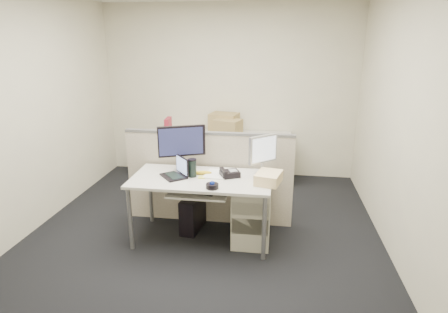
% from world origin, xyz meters
% --- Properties ---
extents(floor, '(4.00, 4.50, 0.01)m').
position_xyz_m(floor, '(0.00, 0.00, -0.01)').
color(floor, black).
rests_on(floor, ground).
extents(wall_back, '(4.00, 0.02, 2.70)m').
position_xyz_m(wall_back, '(0.00, 2.25, 1.35)').
color(wall_back, beige).
rests_on(wall_back, ground).
extents(wall_front, '(4.00, 0.02, 2.70)m').
position_xyz_m(wall_front, '(0.00, -2.25, 1.35)').
color(wall_front, beige).
rests_on(wall_front, ground).
extents(wall_left, '(0.02, 4.50, 2.70)m').
position_xyz_m(wall_left, '(-2.00, 0.00, 1.35)').
color(wall_left, beige).
rests_on(wall_left, ground).
extents(wall_right, '(0.02, 4.50, 2.70)m').
position_xyz_m(wall_right, '(2.00, 0.00, 1.35)').
color(wall_right, beige).
rests_on(wall_right, ground).
extents(desk, '(1.50, 0.75, 0.73)m').
position_xyz_m(desk, '(0.00, 0.00, 0.66)').
color(desk, silver).
rests_on(desk, floor).
extents(keyboard_tray, '(0.62, 0.32, 0.02)m').
position_xyz_m(keyboard_tray, '(0.00, -0.18, 0.62)').
color(keyboard_tray, silver).
rests_on(keyboard_tray, desk).
extents(drawer_pedestal, '(0.40, 0.55, 0.65)m').
position_xyz_m(drawer_pedestal, '(0.55, 0.05, 0.33)').
color(drawer_pedestal, '#AAA690').
rests_on(drawer_pedestal, floor).
extents(cubicle_partition, '(2.00, 0.06, 1.10)m').
position_xyz_m(cubicle_partition, '(0.00, 0.45, 0.55)').
color(cubicle_partition, beige).
rests_on(cubicle_partition, floor).
extents(back_counter, '(2.00, 0.60, 0.72)m').
position_xyz_m(back_counter, '(0.00, 1.93, 0.36)').
color(back_counter, '#AAA690').
rests_on(back_counter, floor).
extents(monitor_main, '(0.56, 0.39, 0.52)m').
position_xyz_m(monitor_main, '(-0.25, 0.18, 0.99)').
color(monitor_main, black).
rests_on(monitor_main, desk).
extents(monitor_small, '(0.39, 0.38, 0.44)m').
position_xyz_m(monitor_small, '(0.65, 0.18, 0.95)').
color(monitor_small, '#B7B7BC').
rests_on(monitor_small, desk).
extents(laptop, '(0.34, 0.35, 0.21)m').
position_xyz_m(laptop, '(-0.30, -0.02, 0.84)').
color(laptop, black).
rests_on(laptop, desk).
extents(trackball, '(0.17, 0.17, 0.05)m').
position_xyz_m(trackball, '(0.17, -0.28, 0.75)').
color(trackball, black).
rests_on(trackball, desk).
extents(desk_phone, '(0.25, 0.23, 0.06)m').
position_xyz_m(desk_phone, '(0.30, 0.08, 0.76)').
color(desk_phone, black).
rests_on(desk_phone, desk).
extents(paper_stack, '(0.26, 0.32, 0.01)m').
position_xyz_m(paper_stack, '(0.15, 0.12, 0.74)').
color(paper_stack, white).
rests_on(paper_stack, desk).
extents(sticky_pad, '(0.08, 0.08, 0.01)m').
position_xyz_m(sticky_pad, '(0.01, 0.00, 0.74)').
color(sticky_pad, '#E5E84B').
rests_on(sticky_pad, desk).
extents(travel_mug, '(0.11, 0.11, 0.19)m').
position_xyz_m(travel_mug, '(-0.10, 0.02, 0.82)').
color(travel_mug, black).
rests_on(travel_mug, desk).
extents(banana, '(0.20, 0.08, 0.04)m').
position_xyz_m(banana, '(0.00, 0.10, 0.75)').
color(banana, yellow).
rests_on(banana, desk).
extents(cellphone, '(0.08, 0.12, 0.01)m').
position_xyz_m(cellphone, '(-0.15, 0.20, 0.74)').
color(cellphone, black).
rests_on(cellphone, desk).
extents(manila_folders, '(0.30, 0.35, 0.11)m').
position_xyz_m(manila_folders, '(0.72, -0.05, 0.79)').
color(manila_folders, '#F2E19B').
rests_on(manila_folders, desk).
extents(keyboard, '(0.48, 0.23, 0.03)m').
position_xyz_m(keyboard, '(-0.05, -0.14, 0.64)').
color(keyboard, black).
rests_on(keyboard, keyboard_tray).
extents(pc_tower_desk, '(0.23, 0.46, 0.41)m').
position_xyz_m(pc_tower_desk, '(-0.15, 0.20, 0.21)').
color(pc_tower_desk, black).
rests_on(pc_tower_desk, floor).
extents(pc_tower_spare_dark, '(0.20, 0.44, 0.40)m').
position_xyz_m(pc_tower_spare_dark, '(-1.45, 2.03, 0.20)').
color(pc_tower_spare_dark, black).
rests_on(pc_tower_spare_dark, floor).
extents(pc_tower_spare_silver, '(0.22, 0.47, 0.42)m').
position_xyz_m(pc_tower_spare_silver, '(-1.30, 2.03, 0.21)').
color(pc_tower_spare_silver, '#B7B7BC').
rests_on(pc_tower_spare_silver, floor).
extents(cardboard_box_left, '(0.48, 0.40, 0.32)m').
position_xyz_m(cardboard_box_left, '(-0.05, 2.05, 0.88)').
color(cardboard_box_left, olive).
rests_on(cardboard_box_left, back_counter).
extents(cardboard_box_right, '(0.45, 0.40, 0.27)m').
position_xyz_m(cardboard_box_right, '(0.04, 1.81, 0.86)').
color(cardboard_box_right, olive).
rests_on(cardboard_box_right, back_counter).
extents(red_binder, '(0.09, 0.29, 0.27)m').
position_xyz_m(red_binder, '(-0.90, 1.83, 0.85)').
color(red_binder, maroon).
rests_on(red_binder, back_counter).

